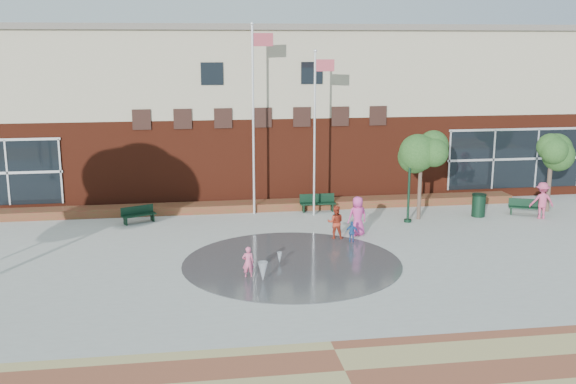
{
  "coord_description": "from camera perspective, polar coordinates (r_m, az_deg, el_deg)",
  "views": [
    {
      "loc": [
        -3.85,
        -21.3,
        8.3
      ],
      "look_at": [
        0.0,
        4.0,
        2.6
      ],
      "focal_mm": 42.0,
      "sensor_mm": 36.0,
      "label": 1
    }
  ],
  "objects": [
    {
      "name": "bench_left",
      "position": [
        32.33,
        -12.52,
        -2.15
      ],
      "size": [
        1.63,
        1.08,
        0.8
      ],
      "rotation": [
        0.0,
        0.0,
        0.44
      ],
      "color": "black",
      "rests_on": "ground"
    },
    {
      "name": "adult_red",
      "position": [
        29.03,
        4.05,
        -2.58
      ],
      "size": [
        0.82,
        0.7,
        1.47
      ],
      "primitive_type": "imported",
      "rotation": [
        0.0,
        0.0,
        2.93
      ],
      "color": "#AD331F",
      "rests_on": "ground"
    },
    {
      "name": "water_jet_b",
      "position": [
        25.89,
        -0.72,
        -6.14
      ],
      "size": [
        0.2,
        0.2,
        0.45
      ],
      "primitive_type": "cone",
      "rotation": [
        3.14,
        0.0,
        0.0
      ],
      "color": "white",
      "rests_on": "ground"
    },
    {
      "name": "water_jet_a",
      "position": [
        24.03,
        -2.13,
        -7.66
      ],
      "size": [
        0.37,
        0.37,
        0.71
      ],
      "primitive_type": "cone",
      "rotation": [
        3.14,
        0.0,
        0.0
      ],
      "color": "white",
      "rests_on": "ground"
    },
    {
      "name": "child_splash",
      "position": [
        24.33,
        -3.4,
        -5.96
      ],
      "size": [
        0.42,
        0.28,
        1.16
      ],
      "primitive_type": "imported",
      "rotation": [
        0.0,
        0.0,
        3.14
      ],
      "color": "#E45C87",
      "rests_on": "ground"
    },
    {
      "name": "tree_mid",
      "position": [
        32.26,
        11.21,
        3.11
      ],
      "size": [
        2.56,
        2.56,
        4.31
      ],
      "color": "#4D382E",
      "rests_on": "ground"
    },
    {
      "name": "flagpole_right",
      "position": [
        32.21,
        2.35,
        5.7
      ],
      "size": [
        0.98,
        0.19,
        7.98
      ],
      "rotation": [
        0.0,
        0.0,
        -0.11
      ],
      "color": "white",
      "rests_on": "ground"
    },
    {
      "name": "person_bench",
      "position": [
        34.41,
        20.7,
        -0.7
      ],
      "size": [
        1.23,
        0.81,
        1.79
      ],
      "primitive_type": "imported",
      "rotation": [
        0.0,
        0.0,
        3.01
      ],
      "color": "#CA4770",
      "rests_on": "ground"
    },
    {
      "name": "child_blue",
      "position": [
        28.56,
        5.43,
        -3.41
      ],
      "size": [
        0.6,
        0.42,
        0.94
      ],
      "primitive_type": "imported",
      "rotation": [
        0.0,
        0.0,
        2.76
      ],
      "color": "#27589F",
      "rests_on": "ground"
    },
    {
      "name": "trash_can",
      "position": [
        33.94,
        15.83,
        -1.08
      ],
      "size": [
        0.69,
        0.69,
        1.13
      ],
      "color": "black",
      "rests_on": "ground"
    },
    {
      "name": "flower_bed",
      "position": [
        34.14,
        -1.92,
        -1.52
      ],
      "size": [
        26.0,
        1.2,
        0.4
      ],
      "primitive_type": "cube",
      "color": "maroon",
      "rests_on": "ground"
    },
    {
      "name": "bench_mid",
      "position": [
        33.7,
        2.52,
        -1.21
      ],
      "size": [
        1.76,
        0.5,
        0.89
      ],
      "rotation": [
        0.0,
        0.0,
        -0.01
      ],
      "color": "black",
      "rests_on": "ground"
    },
    {
      "name": "lamp_right",
      "position": [
        31.76,
        10.24,
        1.36
      ],
      "size": [
        0.38,
        0.38,
        3.61
      ],
      "color": "black",
      "rests_on": "ground"
    },
    {
      "name": "plaza_concrete",
      "position": [
        26.9,
        0.0,
        -5.41
      ],
      "size": [
        46.0,
        18.0,
        0.01
      ],
      "primitive_type": "cube",
      "color": "#A8A8A0",
      "rests_on": "ground"
    },
    {
      "name": "bench_right",
      "position": [
        34.99,
        19.44,
        -1.46
      ],
      "size": [
        1.64,
        1.01,
        0.8
      ],
      "rotation": [
        0.0,
        0.0,
        -0.39
      ],
      "color": "black",
      "rests_on": "ground"
    },
    {
      "name": "flagpole_left",
      "position": [
        32.41,
        -2.88,
        6.95
      ],
      "size": [
        1.08,
        0.2,
        9.23
      ],
      "rotation": [
        0.0,
        0.0,
        0.1
      ],
      "color": "white",
      "rests_on": "ground"
    },
    {
      "name": "library_building",
      "position": [
        39.14,
        -2.99,
        7.18
      ],
      "size": [
        44.4,
        10.4,
        9.2
      ],
      "color": "#581F10",
      "rests_on": "ground"
    },
    {
      "name": "adult_pink",
      "position": [
        29.58,
        5.91,
        -2.05
      ],
      "size": [
        0.94,
        0.7,
        1.75
      ],
      "primitive_type": "imported",
      "rotation": [
        0.0,
        0.0,
        3.31
      ],
      "color": "#D33D91",
      "rests_on": "ground"
    },
    {
      "name": "ground",
      "position": [
        23.18,
        1.5,
        -8.43
      ],
      "size": [
        120.0,
        120.0,
        0.0
      ],
      "primitive_type": "plane",
      "color": "#666056",
      "rests_on": "ground"
    },
    {
      "name": "splash_pad",
      "position": [
        25.96,
        0.33,
        -6.08
      ],
      "size": [
        8.4,
        8.4,
        0.01
      ],
      "primitive_type": "cylinder",
      "color": "#383A3D",
      "rests_on": "ground"
    },
    {
      "name": "tree_small_right",
      "position": [
        35.63,
        21.41,
        3.0
      ],
      "size": [
        2.34,
        2.34,
        4.0
      ],
      "color": "#4D382E",
      "rests_on": "ground"
    }
  ]
}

